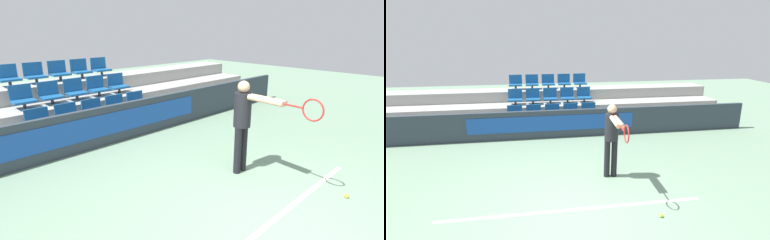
# 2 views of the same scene
# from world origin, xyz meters

# --- Properties ---
(ground_plane) EXTENTS (30.00, 30.00, 0.00)m
(ground_plane) POSITION_xyz_m (0.00, 0.00, 0.00)
(ground_plane) COLOR gray
(court_baseline) EXTENTS (4.87, 0.08, 0.01)m
(court_baseline) POSITION_xyz_m (0.00, 0.16, 0.00)
(court_baseline) COLOR white
(court_baseline) RESTS_ON ground
(barrier_wall) EXTENTS (12.58, 0.14, 0.87)m
(barrier_wall) POSITION_xyz_m (-0.00, 4.21, 0.43)
(barrier_wall) COLOR #2D3842
(barrier_wall) RESTS_ON ground
(bleacher_tier_front) EXTENTS (12.18, 0.92, 0.37)m
(bleacher_tier_front) POSITION_xyz_m (0.00, 4.76, 0.19)
(bleacher_tier_front) COLOR #9E9E99
(bleacher_tier_front) RESTS_ON ground
(bleacher_tier_middle) EXTENTS (12.18, 0.92, 0.74)m
(bleacher_tier_middle) POSITION_xyz_m (0.00, 5.68, 0.37)
(bleacher_tier_middle) COLOR #9E9E99
(bleacher_tier_middle) RESTS_ON ground
(bleacher_tier_back) EXTENTS (12.18, 0.92, 1.12)m
(bleacher_tier_back) POSITION_xyz_m (0.00, 6.60, 0.56)
(bleacher_tier_back) COLOR #9E9E99
(bleacher_tier_back) RESTS_ON ground
(stadium_chair_0) EXTENTS (0.47, 0.41, 0.52)m
(stadium_chair_0) POSITION_xyz_m (-1.21, 4.87, 0.60)
(stadium_chair_0) COLOR #333333
(stadium_chair_0) RESTS_ON bleacher_tier_front
(stadium_chair_1) EXTENTS (0.47, 0.41, 0.52)m
(stadium_chair_1) POSITION_xyz_m (-0.60, 4.87, 0.60)
(stadium_chair_1) COLOR #333333
(stadium_chair_1) RESTS_ON bleacher_tier_front
(stadium_chair_2) EXTENTS (0.47, 0.41, 0.52)m
(stadium_chair_2) POSITION_xyz_m (0.00, 4.87, 0.60)
(stadium_chair_2) COLOR #333333
(stadium_chair_2) RESTS_ON bleacher_tier_front
(stadium_chair_3) EXTENTS (0.47, 0.41, 0.52)m
(stadium_chair_3) POSITION_xyz_m (0.60, 4.87, 0.60)
(stadium_chair_3) COLOR #333333
(stadium_chair_3) RESTS_ON bleacher_tier_front
(stadium_chair_4) EXTENTS (0.47, 0.41, 0.52)m
(stadium_chair_4) POSITION_xyz_m (1.21, 4.87, 0.60)
(stadium_chair_4) COLOR #333333
(stadium_chair_4) RESTS_ON bleacher_tier_front
(stadium_chair_5) EXTENTS (0.47, 0.41, 0.52)m
(stadium_chair_5) POSITION_xyz_m (-1.21, 5.79, 0.98)
(stadium_chair_5) COLOR #333333
(stadium_chair_5) RESTS_ON bleacher_tier_middle
(stadium_chair_6) EXTENTS (0.47, 0.41, 0.52)m
(stadium_chair_6) POSITION_xyz_m (-0.60, 5.79, 0.98)
(stadium_chair_6) COLOR #333333
(stadium_chair_6) RESTS_ON bleacher_tier_middle
(stadium_chair_7) EXTENTS (0.47, 0.41, 0.52)m
(stadium_chair_7) POSITION_xyz_m (0.00, 5.79, 0.98)
(stadium_chair_7) COLOR #333333
(stadium_chair_7) RESTS_ON bleacher_tier_middle
(stadium_chair_8) EXTENTS (0.47, 0.41, 0.52)m
(stadium_chair_8) POSITION_xyz_m (0.60, 5.79, 0.98)
(stadium_chair_8) COLOR #333333
(stadium_chair_8) RESTS_ON bleacher_tier_middle
(stadium_chair_9) EXTENTS (0.47, 0.41, 0.52)m
(stadium_chair_9) POSITION_xyz_m (1.21, 5.79, 0.98)
(stadium_chair_9) COLOR #333333
(stadium_chair_9) RESTS_ON bleacher_tier_middle
(stadium_chair_10) EXTENTS (0.47, 0.41, 0.52)m
(stadium_chair_10) POSITION_xyz_m (-1.21, 6.72, 1.35)
(stadium_chair_10) COLOR #333333
(stadium_chair_10) RESTS_ON bleacher_tier_back
(stadium_chair_11) EXTENTS (0.47, 0.41, 0.52)m
(stadium_chair_11) POSITION_xyz_m (-0.60, 6.72, 1.35)
(stadium_chair_11) COLOR #333333
(stadium_chair_11) RESTS_ON bleacher_tier_back
(stadium_chair_12) EXTENTS (0.47, 0.41, 0.52)m
(stadium_chair_12) POSITION_xyz_m (0.00, 6.72, 1.35)
(stadium_chair_12) COLOR #333333
(stadium_chair_12) RESTS_ON bleacher_tier_back
(stadium_chair_13) EXTENTS (0.47, 0.41, 0.52)m
(stadium_chair_13) POSITION_xyz_m (0.60, 6.72, 1.35)
(stadium_chair_13) COLOR #333333
(stadium_chair_13) RESTS_ON bleacher_tier_back
(stadium_chair_14) EXTENTS (0.47, 0.41, 0.52)m
(stadium_chair_14) POSITION_xyz_m (1.21, 6.72, 1.35)
(stadium_chair_14) COLOR #333333
(stadium_chair_14) RESTS_ON bleacher_tier_back
(tennis_player) EXTENTS (0.30, 1.55, 1.65)m
(tennis_player) POSITION_xyz_m (0.99, 1.29, 1.01)
(tennis_player) COLOR black
(tennis_player) RESTS_ON ground
(tennis_ball) EXTENTS (0.07, 0.07, 0.07)m
(tennis_ball) POSITION_xyz_m (1.45, -0.32, 0.03)
(tennis_ball) COLOR #CCDB33
(tennis_ball) RESTS_ON ground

